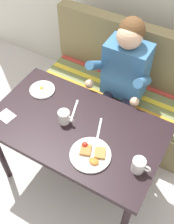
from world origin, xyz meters
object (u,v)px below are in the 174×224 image
(coffee_mug_second, at_px, (139,165))
(knife, at_px, (74,110))
(person, at_px, (122,77))
(plate_eggs, at_px, (42,90))
(table, at_px, (76,133))
(plate_breakfast, at_px, (91,154))
(coffee_mug, at_px, (64,117))
(fork, at_px, (99,128))
(couch, at_px, (119,96))
(napkin, at_px, (6,116))

(coffee_mug_second, height_order, knife, coffee_mug_second)
(person, bearing_deg, plate_eggs, -137.33)
(table, relative_size, plate_breakfast, 4.61)
(person, bearing_deg, table, -96.50)
(table, xyz_separation_m, coffee_mug, (-0.09, -0.01, 0.13))
(fork, bearing_deg, coffee_mug_second, -43.84)
(plate_breakfast, relative_size, fork, 1.53)
(table, bearing_deg, plate_eggs, 157.87)
(coffee_mug, xyz_separation_m, fork, (0.23, 0.07, -0.05))
(coffee_mug, xyz_separation_m, coffee_mug_second, (0.58, -0.09, 0.00))
(couch, bearing_deg, person, -68.97)
(plate_eggs, bearing_deg, plate_breakfast, -27.89)
(table, bearing_deg, napkin, -159.72)
(couch, relative_size, coffee_mug, 12.20)
(person, height_order, coffee_mug, person)
(person, relative_size, plate_breakfast, 4.66)
(table, height_order, couch, couch)
(knife, bearing_deg, plate_eggs, 153.48)
(napkin, bearing_deg, plate_eggs, 78.40)
(plate_breakfast, distance_m, fork, 0.22)
(fork, bearing_deg, coffee_mug, 177.14)
(fork, distance_m, knife, 0.23)
(plate_eggs, bearing_deg, table, -22.13)
(table, height_order, plate_breakfast, plate_breakfast)
(fork, bearing_deg, couch, 82.89)
(plate_eggs, height_order, napkin, plate_eggs)
(fork, xyz_separation_m, knife, (-0.23, 0.05, 0.00))
(table, bearing_deg, coffee_mug_second, -11.53)
(couch, height_order, knife, couch)
(coffee_mug_second, bearing_deg, table, 168.47)
(plate_breakfast, xyz_separation_m, knife, (-0.28, 0.27, -0.01))
(plate_breakfast, relative_size, napkin, 2.30)
(table, distance_m, coffee_mug_second, 0.52)
(plate_eggs, bearing_deg, coffee_mug, -28.61)
(fork, bearing_deg, knife, 148.52)
(person, bearing_deg, plate_breakfast, -79.84)
(plate_eggs, relative_size, knife, 0.96)
(plate_breakfast, bearing_deg, coffee_mug_second, 10.34)
(napkin, bearing_deg, plate_breakfast, 1.47)
(plate_eggs, distance_m, knife, 0.32)
(table, distance_m, fork, 0.18)
(fork, relative_size, knife, 0.85)
(person, xyz_separation_m, napkin, (-0.53, -0.76, -0.01))
(table, height_order, napkin, napkin)
(person, xyz_separation_m, fork, (0.08, -0.53, -0.01))
(couch, height_order, fork, couch)
(plate_eggs, bearing_deg, couch, 56.62)
(plate_breakfast, relative_size, coffee_mug, 2.20)
(couch, relative_size, napkin, 12.74)
(plate_eggs, distance_m, fork, 0.55)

